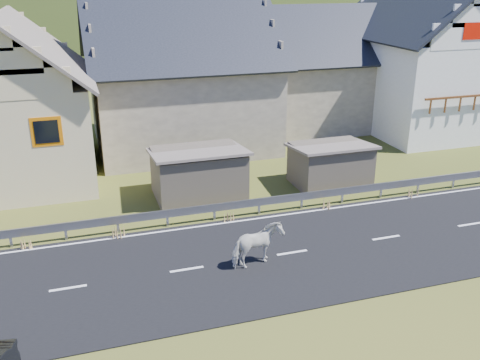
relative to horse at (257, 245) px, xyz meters
name	(u,v)px	position (x,y,z in m)	size (l,w,h in m)	color
ground	(292,254)	(1.55, 0.45, -0.82)	(160.00, 160.00, 0.00)	#2E3D12
road	(292,253)	(1.55, 0.45, -0.80)	(60.00, 7.00, 0.04)	black
lane_markings	(292,253)	(1.55, 0.45, -0.78)	(60.00, 6.60, 0.01)	silver
guardrail	(259,202)	(1.55, 4.13, -0.26)	(28.10, 0.09, 0.75)	#93969B
shed_left	(198,174)	(-0.45, 6.95, 0.28)	(4.30, 3.30, 2.40)	brown
shed_right	(330,165)	(6.05, 6.45, 0.18)	(3.80, 2.90, 2.20)	brown
house_cream	(11,92)	(-8.46, 12.45, 3.53)	(7.80, 9.80, 8.30)	beige
house_stone_a	(180,67)	(0.55, 15.45, 3.81)	(10.80, 9.80, 8.90)	#AFA38B
house_stone_b	(320,62)	(10.55, 17.45, 3.41)	(9.80, 8.80, 8.10)	#AFA38B
house_white	(424,51)	(16.55, 14.45, 4.24)	(8.80, 10.80, 9.70)	white
mountain	(105,65)	(6.55, 180.45, -20.82)	(440.00, 280.00, 260.00)	#2D3F15
horse	(257,245)	(0.00, 0.00, 0.00)	(1.86, 0.85, 1.57)	silver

